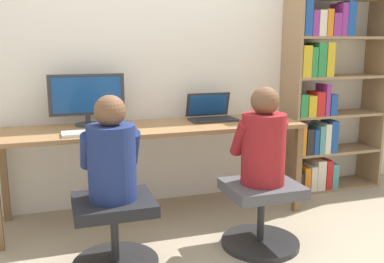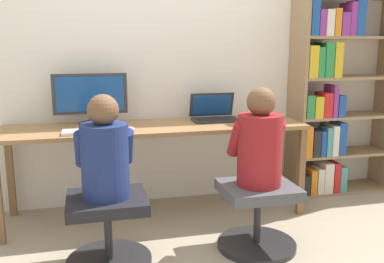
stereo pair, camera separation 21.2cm
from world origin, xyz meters
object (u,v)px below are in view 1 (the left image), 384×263
at_px(office_chair_left, 115,230).
at_px(bookshelf, 323,98).
at_px(keyboard, 93,133).
at_px(desktop_monitor, 87,99).
at_px(laptop, 211,114).
at_px(office_chair_right, 261,211).
at_px(person_at_laptop, 263,142).
at_px(person_at_monitor, 111,155).

xyz_separation_m(office_chair_left, bookshelf, (1.99, 0.85, 0.61)).
bearing_deg(keyboard, bookshelf, 9.02).
distance_m(desktop_monitor, laptop, 0.99).
height_order(office_chair_right, person_at_laptop, person_at_laptop).
height_order(office_chair_right, person_at_monitor, person_at_monitor).
bearing_deg(laptop, bookshelf, 2.30).
xyz_separation_m(desktop_monitor, person_at_monitor, (0.06, -0.87, -0.22)).
xyz_separation_m(desktop_monitor, person_at_laptop, (1.02, -0.89, -0.21)).
bearing_deg(laptop, person_at_monitor, -138.73).
bearing_deg(keyboard, office_chair_right, -27.74).
bearing_deg(office_chair_left, person_at_monitor, 90.00).
distance_m(office_chair_right, bookshelf, 1.48).
height_order(keyboard, office_chair_left, keyboard).
relative_size(keyboard, person_at_monitor, 0.67).
distance_m(office_chair_left, office_chair_right, 0.96).
bearing_deg(person_at_monitor, bookshelf, 22.98).
relative_size(office_chair_left, bookshelf, 0.30).
distance_m(person_at_monitor, person_at_laptop, 0.96).
distance_m(office_chair_left, person_at_laptop, 1.07).
bearing_deg(desktop_monitor, office_chair_left, -86.13).
relative_size(person_at_laptop, bookshelf, 0.36).
xyz_separation_m(desktop_monitor, office_chair_right, (1.02, -0.89, -0.68)).
bearing_deg(keyboard, person_at_laptop, -27.54).
bearing_deg(person_at_laptop, office_chair_right, -90.00).
relative_size(desktop_monitor, bookshelf, 0.32).
relative_size(laptop, person_at_monitor, 0.61).
relative_size(person_at_monitor, person_at_laptop, 0.97).
distance_m(laptop, keyboard, 1.01).
height_order(laptop, keyboard, laptop).
relative_size(office_chair_left, person_at_monitor, 0.85).
bearing_deg(bookshelf, person_at_monitor, -157.02).
relative_size(laptop, person_at_laptop, 0.59).
bearing_deg(person_at_monitor, person_at_laptop, -0.78).
height_order(desktop_monitor, office_chair_right, desktop_monitor).
xyz_separation_m(office_chair_left, person_at_laptop, (0.96, -0.01, 0.47)).
distance_m(laptop, person_at_monitor, 1.22).
height_order(office_chair_right, bookshelf, bookshelf).
xyz_separation_m(laptop, office_chair_left, (-0.91, -0.81, -0.53)).
distance_m(desktop_monitor, office_chair_left, 1.11).
bearing_deg(desktop_monitor, laptop, -4.18).
bearing_deg(person_at_laptop, laptop, 93.54).
height_order(office_chair_left, person_at_laptop, person_at_laptop).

